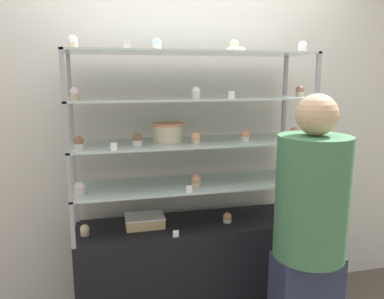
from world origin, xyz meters
name	(u,v)px	position (x,y,z in m)	size (l,w,h in m)	color
back_wall	(180,132)	(0.00, 0.36, 1.30)	(8.00, 0.05, 2.60)	silver
display_base	(192,274)	(0.00, 0.00, 0.37)	(1.50, 0.44, 0.74)	black
display_riser_lower	(192,185)	(0.00, 0.00, 1.00)	(1.50, 0.44, 0.27)	#99999E
display_riser_middle	(192,143)	(0.00, 0.00, 1.28)	(1.50, 0.44, 0.27)	#99999E
display_riser_upper	(192,100)	(0.00, 0.00, 1.55)	(1.50, 0.44, 0.27)	#99999E
display_riser_top	(192,54)	(0.00, 0.00, 1.83)	(1.50, 0.44, 0.27)	#99999E
layer_cake_centerpiece	(168,132)	(-0.15, 0.03, 1.35)	(0.19, 0.19, 0.12)	beige
sheet_cake_frosted	(145,221)	(-0.31, 0.02, 0.78)	(0.25, 0.18, 0.07)	#DBBC84
cupcake_0	(85,230)	(-0.68, -0.04, 0.78)	(0.06, 0.06, 0.07)	#CCB28C
cupcake_1	(227,218)	(0.23, -0.05, 0.78)	(0.06, 0.06, 0.07)	white
cupcake_2	(296,215)	(0.70, -0.11, 0.78)	(0.06, 0.06, 0.07)	#CCB28C
price_tag_0	(176,234)	(-0.15, -0.20, 0.77)	(0.04, 0.00, 0.04)	white
cupcake_3	(80,189)	(-0.69, -0.09, 1.06)	(0.06, 0.06, 0.08)	beige
cupcake_4	(196,180)	(0.01, -0.08, 1.06)	(0.06, 0.06, 0.08)	#CCB28C
cupcake_5	(297,174)	(0.69, -0.09, 1.06)	(0.06, 0.06, 0.08)	#CCB28C
price_tag_1	(189,189)	(-0.07, -0.20, 1.04)	(0.04, 0.00, 0.04)	white
cupcake_6	(78,142)	(-0.69, -0.09, 1.33)	(0.06, 0.06, 0.07)	beige
cupcake_7	(137,139)	(-0.35, -0.06, 1.33)	(0.06, 0.06, 0.07)	white
cupcake_8	(196,138)	(0.00, -0.10, 1.33)	(0.06, 0.06, 0.07)	#CCB28C
cupcake_9	(245,135)	(0.33, -0.07, 1.33)	(0.06, 0.06, 0.07)	white
cupcake_10	(294,133)	(0.69, -0.04, 1.33)	(0.06, 0.06, 0.07)	beige
price_tag_2	(114,147)	(-0.49, -0.20, 1.31)	(0.04, 0.00, 0.04)	white
cupcake_11	(75,93)	(-0.69, -0.05, 1.60)	(0.05, 0.05, 0.07)	#CCB28C
cupcake_12	(196,93)	(0.00, -0.10, 1.60)	(0.05, 0.05, 0.07)	beige
cupcake_13	(300,91)	(0.71, -0.05, 1.60)	(0.05, 0.05, 0.07)	#CCB28C
price_tag_3	(231,95)	(0.19, -0.20, 1.59)	(0.04, 0.00, 0.04)	white
cupcake_14	(73,42)	(-0.68, -0.12, 1.88)	(0.05, 0.05, 0.07)	#CCB28C
cupcake_15	(157,44)	(-0.23, -0.08, 1.88)	(0.05, 0.05, 0.07)	beige
cupcake_16	(234,46)	(0.24, -0.09, 1.88)	(0.05, 0.05, 0.07)	white
cupcake_17	(302,47)	(0.68, -0.10, 1.88)	(0.05, 0.05, 0.07)	beige
price_tag_4	(127,44)	(-0.40, -0.20, 1.86)	(0.04, 0.00, 0.04)	white
donut_glazed	(236,50)	(0.30, 0.05, 1.86)	(0.12, 0.12, 0.04)	#EFE5CC
customer_figure	(309,236)	(0.50, -0.61, 0.86)	(0.38, 0.38, 1.61)	#282D47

